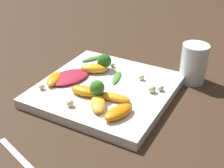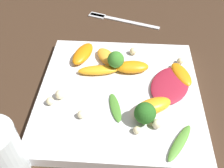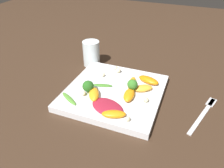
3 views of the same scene
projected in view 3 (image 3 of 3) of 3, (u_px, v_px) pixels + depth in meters
ground_plane at (114, 95)px, 0.68m from camera, size 2.40×2.40×0.00m
plate at (114, 92)px, 0.67m from camera, size 0.28×0.28×0.02m
drinking_glass at (91, 53)px, 0.82m from camera, size 0.06×0.06×0.09m
fork at (205, 110)px, 0.61m from camera, size 0.18×0.07×0.01m
radicchio_leaf_0 at (107, 107)px, 0.59m from camera, size 0.10×0.12×0.01m
orange_segment_0 at (114, 114)px, 0.56m from camera, size 0.05×0.07×0.02m
orange_segment_1 at (149, 80)px, 0.70m from camera, size 0.05×0.08×0.02m
orange_segment_2 at (94, 94)px, 0.63m from camera, size 0.07×0.05×0.02m
orange_segment_3 at (129, 95)px, 0.63m from camera, size 0.07×0.04×0.02m
orange_segment_4 at (143, 88)px, 0.66m from camera, size 0.06×0.07×0.02m
orange_segment_5 at (132, 84)px, 0.68m from camera, size 0.08×0.03×0.01m
broccoli_floret_0 at (132, 85)px, 0.64m from camera, size 0.03×0.03×0.04m
broccoli_floret_1 at (88, 86)px, 0.64m from camera, size 0.03×0.03×0.04m
arugula_sprig_0 at (69, 99)px, 0.62m from camera, size 0.05×0.07×0.01m
arugula_sprig_1 at (103, 85)px, 0.68m from camera, size 0.03×0.06×0.00m
macadamia_nut_0 at (116, 68)px, 0.76m from camera, size 0.01×0.01×0.01m
macadamia_nut_1 at (146, 100)px, 0.61m from camera, size 0.02×0.02×0.02m
macadamia_nut_2 at (83, 93)px, 0.64m from camera, size 0.02×0.02×0.02m
macadamia_nut_3 at (128, 119)px, 0.55m from camera, size 0.01×0.01×0.01m
macadamia_nut_4 at (84, 87)px, 0.67m from camera, size 0.01×0.01×0.01m
macadamia_nut_5 at (103, 75)px, 0.73m from camera, size 0.01×0.01×0.01m
macadamia_nut_6 at (118, 70)px, 0.75m from camera, size 0.02×0.02×0.02m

